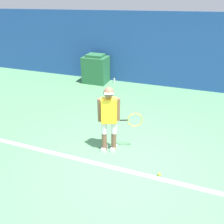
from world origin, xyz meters
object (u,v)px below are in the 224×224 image
covered_chair (96,69)px  tennis_player (110,118)px  water_bottle (114,80)px  tennis_ball (159,174)px

covered_chair → tennis_player: bearing=-62.9°
water_bottle → covered_chair: bearing=-167.6°
tennis_player → tennis_ball: 1.55m
tennis_player → water_bottle: size_ratio=6.72×
tennis_player → covered_chair: (-2.19, 4.29, -0.29)m
tennis_player → covered_chair: size_ratio=1.31×
tennis_ball → covered_chair: size_ratio=0.06×
tennis_player → water_bottle: bearing=85.4°
water_bottle → tennis_player: bearing=-72.1°
tennis_player → covered_chair: bearing=94.7°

